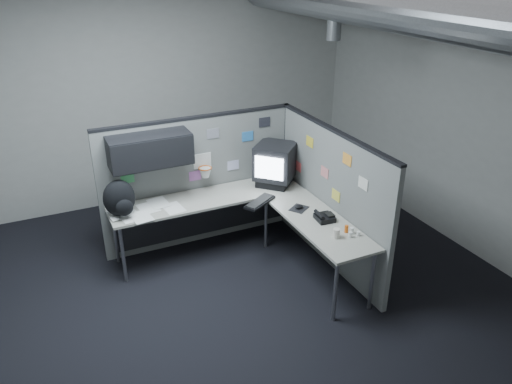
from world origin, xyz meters
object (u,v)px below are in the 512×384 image
desk (236,212)px  keyboard (260,202)px  backpack (120,199)px  monitor (275,164)px  phone (324,217)px

desk → keyboard: 0.30m
desk → keyboard: size_ratio=5.06×
desk → backpack: (-1.26, 0.24, 0.32)m
monitor → phone: monitor is taller
desk → phone: (0.70, -0.79, 0.15)m
monitor → phone: size_ratio=2.91×
desk → keyboard: bearing=-28.5°
keyboard → phone: 0.80m
desk → phone: size_ratio=10.66×
keyboard → phone: bearing=-41.9°
monitor → backpack: bearing=-178.3°
phone → backpack: size_ratio=0.52×
keyboard → phone: (0.46, -0.66, 0.02)m
keyboard → phone: size_ratio=2.11×
keyboard → monitor: bearing=59.0°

